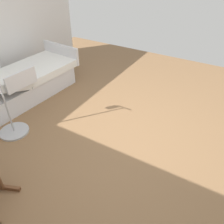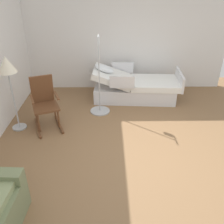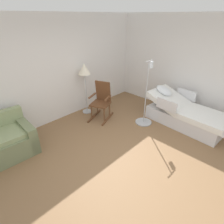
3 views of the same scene
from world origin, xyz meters
TOP-DOWN VIEW (x-y plane):
  - ground_plane at (0.00, 0.00)m, footprint 7.10×7.10m
  - back_wall at (0.00, 2.56)m, footprint 5.88×0.10m
  - side_wall at (2.89, 0.00)m, footprint 0.10×5.22m
  - hospital_bed at (2.11, -0.21)m, footprint 1.11×2.17m
  - rocking_chair at (0.86, 1.69)m, footprint 0.88×0.72m
  - floor_lamp at (0.76, 2.24)m, footprint 0.34×0.34m
  - iv_pole at (1.44, 0.63)m, footprint 0.44×0.44m

SIDE VIEW (x-z plane):
  - ground_plane at x=0.00m, z-range 0.00..0.00m
  - iv_pole at x=1.44m, z-range -0.59..1.09m
  - hospital_bed at x=2.11m, z-range -0.16..0.75m
  - rocking_chair at x=0.86m, z-range -0.02..1.03m
  - floor_lamp at x=0.76m, z-range 0.49..1.97m
  - back_wall at x=0.00m, z-range 0.00..2.70m
  - side_wall at x=2.89m, z-range 0.00..2.70m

